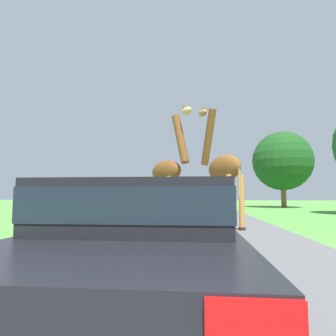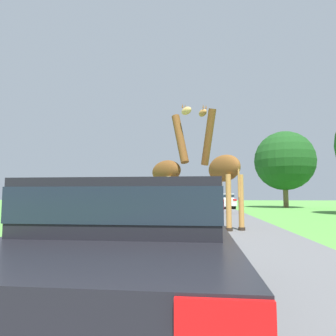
{
  "view_description": "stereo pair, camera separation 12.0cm",
  "coord_description": "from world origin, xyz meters",
  "px_view_note": "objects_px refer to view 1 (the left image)",
  "views": [
    {
      "loc": [
        0.52,
        0.92,
        1.19
      ],
      "look_at": [
        -0.76,
        13.37,
        2.35
      ],
      "focal_mm": 32.0,
      "sensor_mm": 36.0,
      "label": 1
    },
    {
      "loc": [
        0.64,
        0.94,
        1.19
      ],
      "look_at": [
        -0.76,
        13.37,
        2.35
      ],
      "focal_mm": 32.0,
      "sensor_mm": 36.0,
      "label": 2
    }
  ],
  "objects_px": {
    "car_queue_right": "(207,201)",
    "giraffe_near_road": "(168,172)",
    "tree_left_edge": "(282,161)",
    "car_lead_maroon": "(143,239)",
    "car_queue_left": "(223,200)",
    "giraffe_companion": "(221,169)",
    "car_far_ahead": "(181,204)"
  },
  "relations": [
    {
      "from": "giraffe_near_road",
      "to": "car_far_ahead",
      "type": "distance_m",
      "value": 4.73
    },
    {
      "from": "giraffe_companion",
      "to": "car_lead_maroon",
      "type": "distance_m",
      "value": 8.28
    },
    {
      "from": "giraffe_near_road",
      "to": "car_queue_right",
      "type": "relative_size",
      "value": 1.07
    },
    {
      "from": "tree_left_edge",
      "to": "giraffe_companion",
      "type": "bearing_deg",
      "value": -111.0
    },
    {
      "from": "car_queue_right",
      "to": "giraffe_near_road",
      "type": "bearing_deg",
      "value": -101.06
    },
    {
      "from": "giraffe_near_road",
      "to": "car_queue_left",
      "type": "distance_m",
      "value": 17.31
    },
    {
      "from": "car_queue_left",
      "to": "giraffe_companion",
      "type": "bearing_deg",
      "value": -94.64
    },
    {
      "from": "car_lead_maroon",
      "to": "car_queue_right",
      "type": "xyz_separation_m",
      "value": [
        1.19,
        18.52,
        0.06
      ]
    },
    {
      "from": "giraffe_companion",
      "to": "car_queue_right",
      "type": "xyz_separation_m",
      "value": [
        -0.27,
        10.5,
        -1.42
      ]
    },
    {
      "from": "car_queue_right",
      "to": "car_far_ahead",
      "type": "height_order",
      "value": "car_queue_right"
    },
    {
      "from": "giraffe_companion",
      "to": "tree_left_edge",
      "type": "bearing_deg",
      "value": 40.97
    },
    {
      "from": "giraffe_near_road",
      "to": "car_queue_right",
      "type": "bearing_deg",
      "value": -140.33
    },
    {
      "from": "giraffe_near_road",
      "to": "tree_left_edge",
      "type": "relative_size",
      "value": 0.62
    },
    {
      "from": "car_queue_right",
      "to": "tree_left_edge",
      "type": "bearing_deg",
      "value": 49.79
    },
    {
      "from": "giraffe_companion",
      "to": "car_queue_left",
      "type": "xyz_separation_m",
      "value": [
        1.45,
        17.91,
        -1.47
      ]
    },
    {
      "from": "car_lead_maroon",
      "to": "car_queue_right",
      "type": "relative_size",
      "value": 0.97
    },
    {
      "from": "giraffe_companion",
      "to": "tree_left_edge",
      "type": "relative_size",
      "value": 0.65
    },
    {
      "from": "car_queue_right",
      "to": "car_queue_left",
      "type": "relative_size",
      "value": 0.99
    },
    {
      "from": "giraffe_near_road",
      "to": "car_lead_maroon",
      "type": "distance_m",
      "value": 9.19
    },
    {
      "from": "giraffe_companion",
      "to": "giraffe_near_road",
      "type": "bearing_deg",
      "value": 126.03
    },
    {
      "from": "car_lead_maroon",
      "to": "car_queue_left",
      "type": "height_order",
      "value": "car_queue_left"
    },
    {
      "from": "tree_left_edge",
      "to": "car_queue_left",
      "type": "bearing_deg",
      "value": -162.65
    },
    {
      "from": "car_lead_maroon",
      "to": "car_far_ahead",
      "type": "height_order",
      "value": "car_lead_maroon"
    },
    {
      "from": "car_lead_maroon",
      "to": "giraffe_near_road",
      "type": "bearing_deg",
      "value": 94.19
    },
    {
      "from": "giraffe_near_road",
      "to": "car_lead_maroon",
      "type": "xyz_separation_m",
      "value": [
        0.66,
        -9.05,
        -1.45
      ]
    },
    {
      "from": "giraffe_companion",
      "to": "tree_left_edge",
      "type": "xyz_separation_m",
      "value": [
        7.61,
        19.83,
        2.49
      ]
    },
    {
      "from": "tree_left_edge",
      "to": "car_lead_maroon",
      "type": "bearing_deg",
      "value": -108.05
    },
    {
      "from": "car_queue_left",
      "to": "car_far_ahead",
      "type": "height_order",
      "value": "car_queue_left"
    },
    {
      "from": "giraffe_near_road",
      "to": "giraffe_companion",
      "type": "distance_m",
      "value": 2.36
    },
    {
      "from": "car_far_ahead",
      "to": "tree_left_edge",
      "type": "xyz_separation_m",
      "value": [
        9.48,
        14.3,
        3.99
      ]
    },
    {
      "from": "giraffe_near_road",
      "to": "car_queue_left",
      "type": "relative_size",
      "value": 1.07
    },
    {
      "from": "giraffe_near_road",
      "to": "car_far_ahead",
      "type": "xyz_separation_m",
      "value": [
        0.25,
        4.49,
        -1.47
      ]
    }
  ]
}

